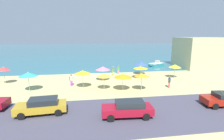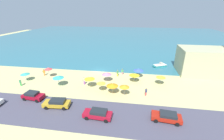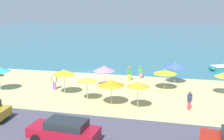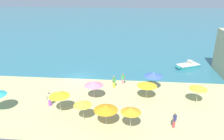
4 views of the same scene
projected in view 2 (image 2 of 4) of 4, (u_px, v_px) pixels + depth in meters
ground_plane at (99, 71)px, 40.99m from camera, size 160.00×160.00×0.00m
sea at (119, 37)px, 91.40m from camera, size 150.00×110.00×0.05m
coastal_road at (74, 113)px, 24.48m from camera, size 80.00×8.00×0.06m
beach_umbrella_0 at (161, 77)px, 32.90m from camera, size 2.05×2.05×2.37m
beach_umbrella_1 at (48, 69)px, 36.54m from camera, size 1.86×1.86×2.68m
beach_umbrella_2 at (25, 74)px, 34.84m from camera, size 2.04×2.04×2.12m
beach_umbrella_3 at (101, 83)px, 30.26m from camera, size 1.84×1.84×2.26m
beach_umbrella_4 at (112, 85)px, 29.37m from camera, size 2.34×2.34×2.30m
beach_umbrella_5 at (134, 75)px, 34.31m from camera, size 2.37×2.37×2.11m
beach_umbrella_6 at (107, 74)px, 34.53m from camera, size 2.29×2.29×2.36m
beach_umbrella_7 at (58, 77)px, 32.21m from camera, size 2.33×2.33×2.58m
beach_umbrella_8 at (139, 70)px, 36.51m from camera, size 2.36×2.36×2.42m
beach_umbrella_9 at (89, 78)px, 31.70m from camera, size 2.23×2.23×2.53m
beach_umbrella_10 at (124, 86)px, 28.61m from camera, size 1.93×1.93×2.41m
bather_0 at (44, 72)px, 38.07m from camera, size 0.51×0.37×1.72m
bather_1 at (84, 80)px, 33.55m from camera, size 0.53×0.34×1.72m
bather_2 at (122, 71)px, 38.58m from camera, size 0.56×0.28×1.63m
bather_3 at (20, 82)px, 32.94m from camera, size 0.57×0.23×1.58m
bather_4 at (118, 73)px, 37.63m from camera, size 0.46×0.40×1.72m
bather_5 at (146, 92)px, 29.14m from camera, size 0.44×0.41×1.62m
parked_car_0 at (33, 95)px, 27.97m from camera, size 4.10×2.20×1.45m
parked_car_1 at (57, 103)px, 25.71m from camera, size 4.62×2.23×1.45m
parked_car_2 at (167, 117)px, 22.49m from camera, size 4.54×2.30×1.39m
parked_car_4 at (98, 114)px, 23.04m from camera, size 4.54×2.01×1.47m
skiff_nearshore at (160, 65)px, 44.21m from camera, size 4.26×3.14×1.22m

